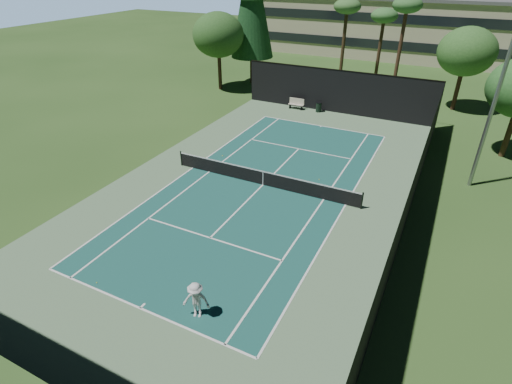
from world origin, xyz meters
TOP-DOWN VIEW (x-y plane):
  - ground at (0.00, 0.00)m, footprint 160.00×160.00m
  - apron_slab at (0.00, 0.00)m, footprint 18.00×32.00m
  - court_surface at (0.00, 0.00)m, footprint 10.97×23.77m
  - court_lines at (0.00, 0.00)m, footprint 11.07×23.87m
  - tennis_net at (0.00, 0.00)m, footprint 12.90×0.10m
  - fence at (0.00, 0.06)m, footprint 18.04×32.05m
  - player at (2.38, -11.13)m, footprint 1.25×0.95m
  - tennis_ball_a at (-2.78, -11.58)m, footprint 0.06×0.06m
  - tennis_ball_b at (-2.34, 0.89)m, footprint 0.07×0.07m
  - tennis_ball_c at (3.05, 2.32)m, footprint 0.07×0.07m
  - tennis_ball_d at (-4.59, 2.63)m, footprint 0.07×0.07m
  - park_bench at (-3.75, 15.32)m, footprint 1.50×0.45m
  - trash_bin at (-1.50, 15.42)m, footprint 0.56×0.56m
  - palm_a at (-2.00, 24.00)m, footprint 2.80×2.80m
  - palm_b at (1.50, 26.00)m, footprint 2.80×2.80m
  - palm_c at (4.00, 23.00)m, footprint 2.80×2.80m
  - decid_tree_a at (10.00, 22.00)m, footprint 5.12×5.12m
  - decid_tree_c at (-14.00, 18.00)m, footprint 5.44×5.44m
  - campus_building at (0.00, 45.98)m, footprint 40.50×12.50m
  - light_pole at (12.00, 6.00)m, footprint 0.90×0.25m

SIDE VIEW (x-z plane):
  - ground at x=0.00m, z-range 0.00..0.00m
  - apron_slab at x=0.00m, z-range 0.00..0.01m
  - court_surface at x=0.00m, z-range 0.01..0.02m
  - court_lines at x=0.00m, z-range 0.02..0.02m
  - tennis_ball_a at x=-2.78m, z-range 0.00..0.06m
  - tennis_ball_b at x=-2.34m, z-range 0.00..0.07m
  - tennis_ball_c at x=3.05m, z-range 0.00..0.07m
  - tennis_ball_d at x=-4.59m, z-range 0.00..0.07m
  - trash_bin at x=-1.50m, z-range 0.01..0.95m
  - park_bench at x=-3.75m, z-range 0.03..1.06m
  - tennis_net at x=0.00m, z-range 0.01..1.11m
  - player at x=2.38m, z-range 0.00..1.72m
  - fence at x=0.00m, z-range -0.01..4.02m
  - campus_building at x=0.00m, z-range 0.06..8.36m
  - decid_tree_a at x=10.00m, z-range 1.61..9.23m
  - decid_tree_c at x=-14.00m, z-range 1.72..9.81m
  - light_pole at x=12.00m, z-range 0.35..12.57m
  - palm_b at x=1.50m, z-range 3.15..11.57m
  - palm_a at x=-2.00m, z-range 3.53..12.85m
  - palm_c at x=4.00m, z-range 3.72..13.49m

